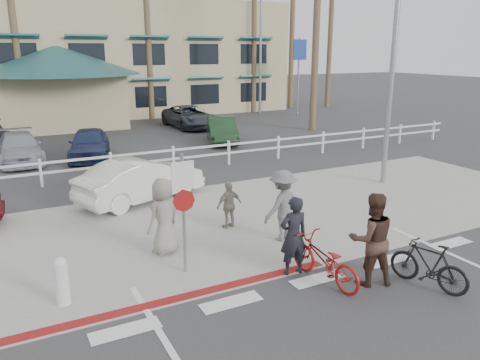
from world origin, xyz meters
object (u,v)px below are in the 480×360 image
bike_red (324,261)px  car_white_sedan (141,180)px  bike_black (429,265)px  sign_post (183,208)px

bike_red → car_white_sedan: bearing=-83.5°
bike_black → car_white_sedan: car_white_sedan is taller
bike_red → car_white_sedan: car_white_sedan is taller
sign_post → car_white_sedan: 5.34m
sign_post → car_white_sedan: bearing=83.9°
bike_red → sign_post: bearing=-44.4°
bike_red → bike_black: bike_red is taller
car_white_sedan → bike_black: bearing=-176.7°
bike_red → bike_black: bearing=139.7°
bike_black → car_white_sedan: size_ratio=0.39×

